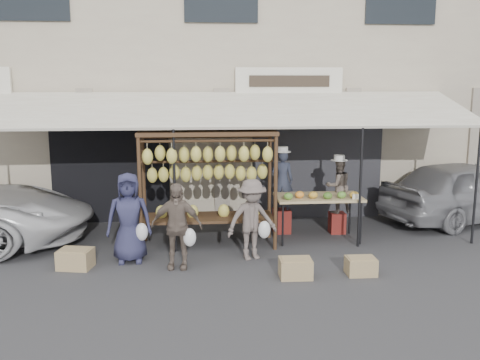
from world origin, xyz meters
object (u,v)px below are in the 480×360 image
(crate_far, at_px, (76,259))
(sedan, at_px, (467,190))
(customer_left, at_px, (129,218))
(banana_rack, at_px, (208,166))
(crate_near_a, at_px, (296,268))
(customer_right, at_px, (252,220))
(customer_mid, at_px, (176,226))
(crate_near_b, at_px, (361,266))
(vendor_left, at_px, (282,180))
(produce_table, at_px, (319,198))
(vendor_right, at_px, (338,186))

(crate_far, relative_size, sedan, 0.13)
(customer_left, xyz_separation_m, sedan, (7.34, 2.17, -0.09))
(banana_rack, bearing_deg, crate_near_a, -53.25)
(customer_right, distance_m, sedan, 5.63)
(banana_rack, height_order, sedan, banana_rack)
(crate_far, bearing_deg, customer_right, 4.22)
(customer_mid, xyz_separation_m, crate_near_a, (1.94, -0.63, -0.59))
(customer_left, distance_m, crate_far, 1.13)
(crate_near_b, distance_m, crate_far, 4.82)
(customer_mid, bearing_deg, crate_near_a, -11.27)
(vendor_left, bearing_deg, crate_far, 39.42)
(banana_rack, height_order, customer_mid, banana_rack)
(customer_right, bearing_deg, customer_left, 161.04)
(customer_left, bearing_deg, produce_table, 10.93)
(produce_table, height_order, customer_mid, customer_mid)
(vendor_right, height_order, customer_left, customer_left)
(customer_right, relative_size, sedan, 0.35)
(banana_rack, distance_m, customer_right, 1.41)
(crate_near_b, relative_size, crate_far, 0.87)
(banana_rack, xyz_separation_m, produce_table, (2.20, 0.17, -0.70))
(produce_table, xyz_separation_m, crate_far, (-4.50, -1.23, -0.71))
(produce_table, height_order, crate_near_b, produce_table)
(banana_rack, bearing_deg, crate_near_b, -35.94)
(vendor_right, bearing_deg, crate_far, 7.51)
(vendor_left, distance_m, crate_near_a, 2.80)
(vendor_right, bearing_deg, vendor_left, -18.11)
(sedan, bearing_deg, crate_near_b, 113.34)
(vendor_right, relative_size, customer_left, 0.72)
(customer_left, bearing_deg, crate_near_a, -24.37)
(banana_rack, distance_m, crate_near_b, 3.36)
(vendor_right, xyz_separation_m, customer_right, (-1.97, -1.50, -0.28))
(vendor_right, relative_size, customer_right, 0.78)
(banana_rack, bearing_deg, customer_right, -48.20)
(customer_left, bearing_deg, vendor_right, 15.45)
(banana_rack, xyz_separation_m, customer_left, (-1.41, -0.79, -0.77))
(produce_table, relative_size, crate_far, 3.10)
(produce_table, distance_m, customer_left, 3.73)
(produce_table, bearing_deg, banana_rack, -175.66)
(produce_table, distance_m, crate_far, 4.72)
(banana_rack, distance_m, crate_near_a, 2.68)
(customer_left, height_order, sedan, customer_left)
(crate_near_a, xyz_separation_m, sedan, (4.56, 3.21, 0.55))
(crate_far, bearing_deg, customer_mid, -4.42)
(customer_right, distance_m, crate_near_b, 2.05)
(produce_table, distance_m, crate_near_a, 2.27)
(customer_right, distance_m, crate_far, 3.11)
(vendor_right, bearing_deg, crate_near_b, 72.57)
(crate_near_b, bearing_deg, customer_mid, 169.01)
(vendor_left, relative_size, customer_right, 0.86)
(vendor_right, height_order, crate_near_b, vendor_right)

